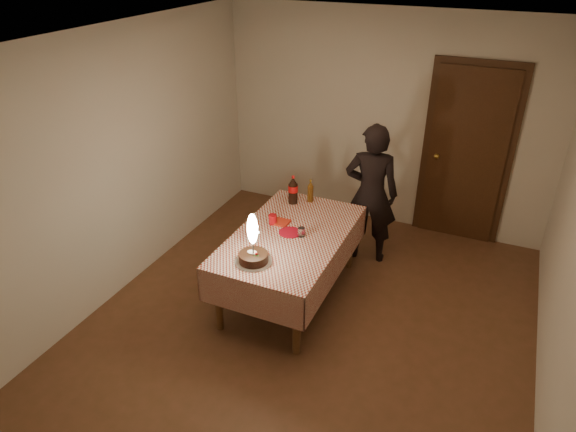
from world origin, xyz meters
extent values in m
cube|color=brown|center=(0.00, 0.00, 0.00)|extent=(4.00, 4.50, 0.01)
cube|color=beige|center=(0.00, 2.25, 1.30)|extent=(4.00, 0.04, 2.60)
cube|color=beige|center=(0.00, -2.25, 1.30)|extent=(4.00, 0.04, 2.60)
cube|color=beige|center=(-2.00, 0.00, 1.30)|extent=(0.04, 4.50, 2.60)
cube|color=silver|center=(0.00, 0.00, 2.60)|extent=(4.00, 4.50, 0.04)
cube|color=#472814|center=(1.00, 2.22, 1.02)|extent=(0.85, 0.05, 2.05)
sphere|color=#B28C33|center=(0.68, 2.17, 1.00)|extent=(0.06, 0.06, 0.06)
cube|color=brown|center=(-0.35, 0.27, 0.69)|extent=(0.90, 1.60, 0.04)
cylinder|color=brown|center=(-0.74, -0.47, 0.34)|extent=(0.07, 0.07, 0.67)
cylinder|color=brown|center=(0.04, -0.47, 0.34)|extent=(0.07, 0.07, 0.67)
cylinder|color=brown|center=(-0.74, 1.01, 0.34)|extent=(0.07, 0.07, 0.67)
cylinder|color=brown|center=(0.04, 1.01, 0.34)|extent=(0.07, 0.07, 0.67)
cube|color=beige|center=(-0.35, 0.27, 0.72)|extent=(1.02, 1.72, 0.01)
cube|color=beige|center=(-0.35, -0.58, 0.54)|extent=(1.02, 0.01, 0.34)
cube|color=beige|center=(-0.35, 1.13, 0.54)|extent=(1.02, 0.01, 0.34)
cube|color=beige|center=(-0.85, 0.27, 0.54)|extent=(0.01, 1.72, 0.34)
cube|color=beige|center=(0.16, 0.27, 0.54)|extent=(0.01, 1.72, 0.34)
cylinder|color=white|center=(-0.45, -0.29, 0.73)|extent=(0.33, 0.33, 0.01)
cylinder|color=black|center=(-0.45, -0.29, 0.77)|extent=(0.26, 0.26, 0.08)
cylinder|color=white|center=(-0.47, -0.27, 0.81)|extent=(0.07, 0.07, 0.00)
sphere|color=red|center=(-0.41, -0.30, 0.82)|extent=(0.02, 0.02, 0.02)
cube|color=#19721E|center=(-0.40, -0.31, 0.81)|extent=(0.02, 0.01, 0.00)
cube|color=#19721E|center=(-0.42, -0.31, 0.81)|extent=(0.01, 0.02, 0.00)
cylinder|color=#262628|center=(-0.45, -0.29, 0.87)|extent=(0.01, 0.01, 0.12)
ellipsoid|color=#FFF2BF|center=(-0.45, -0.29, 1.06)|extent=(0.09, 0.09, 0.29)
sphere|color=white|center=(-0.45, -0.29, 0.95)|extent=(0.04, 0.04, 0.04)
cylinder|color=#A60B1E|center=(-0.36, 0.30, 0.73)|extent=(0.22, 0.22, 0.01)
cylinder|color=#B50C13|center=(-0.59, 0.39, 0.77)|extent=(0.08, 0.08, 0.10)
cylinder|color=white|center=(-0.23, 0.29, 0.77)|extent=(0.07, 0.07, 0.09)
cube|color=#B62814|center=(-0.51, 0.44, 0.73)|extent=(0.15, 0.15, 0.02)
cylinder|color=black|center=(-0.59, 0.90, 0.83)|extent=(0.10, 0.10, 0.22)
cylinder|color=red|center=(-0.59, 0.90, 0.89)|extent=(0.10, 0.10, 0.07)
cone|color=black|center=(-0.59, 0.90, 0.98)|extent=(0.10, 0.10, 0.08)
cylinder|color=red|center=(-0.59, 0.90, 1.03)|extent=(0.03, 0.03, 0.02)
cylinder|color=#5B360F|center=(-0.43, 1.01, 0.81)|extent=(0.06, 0.06, 0.18)
cone|color=#5B360F|center=(-0.43, 1.01, 0.93)|extent=(0.06, 0.06, 0.06)
cylinder|color=olive|center=(-0.43, 1.01, 0.97)|extent=(0.02, 0.02, 0.02)
imported|color=black|center=(0.16, 1.29, 0.80)|extent=(0.64, 0.47, 1.59)
cube|color=black|center=(0.14, 1.42, 1.36)|extent=(0.14, 0.11, 0.10)
cylinder|color=black|center=(0.13, 1.50, 1.36)|extent=(0.09, 0.09, 0.08)
camera|label=1|loc=(1.38, -3.62, 3.26)|focal=32.00mm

